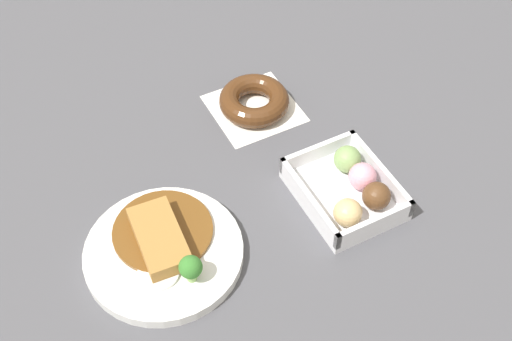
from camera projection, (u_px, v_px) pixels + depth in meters
name	position (u px, v px, depth m)	size (l,w,h in m)	color
ground_plane	(190.00, 172.00, 1.08)	(1.60, 1.60, 0.00)	#4C4C51
curry_plate	(164.00, 250.00, 0.96)	(0.23, 0.23, 0.06)	white
donut_box	(350.00, 189.00, 1.02)	(0.17, 0.14, 0.06)	white
chocolate_ring_donut	(254.00, 101.00, 1.16)	(0.14, 0.14, 0.04)	white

